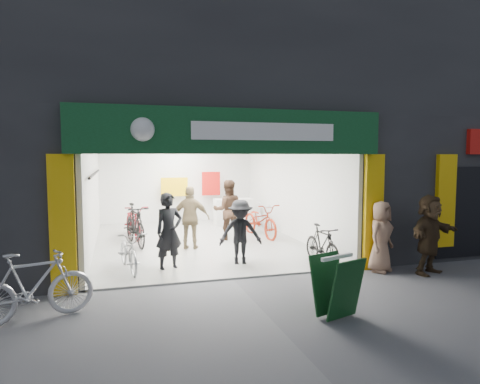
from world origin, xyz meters
name	(u,v)px	position (x,y,z in m)	size (l,w,h in m)	color
ground	(233,280)	(0.00, 0.00, 0.00)	(60.00, 60.00, 0.00)	#56565B
building	(219,100)	(0.91, 4.99, 4.31)	(17.00, 10.27, 8.00)	#232326
bike_left_front	(129,251)	(-2.06, 1.30, 0.46)	(0.61, 1.75, 0.92)	#A2A3A7
bike_left_midfront	(135,225)	(-1.80, 3.97, 0.60)	(0.56, 2.00, 1.20)	black
bike_left_midback	(133,222)	(-1.80, 5.18, 0.52)	(0.69, 1.99, 1.05)	maroon
bike_left_back	(133,222)	(-1.80, 5.40, 0.49)	(0.46, 1.62, 0.97)	silver
bike_right_front	(322,245)	(2.33, 0.60, 0.47)	(0.44, 1.57, 0.94)	black
bike_right_mid	(260,220)	(2.02, 4.18, 0.54)	(0.72, 2.06, 1.08)	maroon
bike_right_back	(262,217)	(2.50, 5.43, 0.47)	(0.44, 1.56, 0.94)	silver
parked_bike	(32,286)	(-3.57, -1.27, 0.55)	(0.52, 1.83, 1.10)	#BDBDC2
customer_a	(169,232)	(-1.18, 1.13, 0.87)	(0.64, 0.42, 1.75)	black
customer_b	(228,210)	(0.93, 4.02, 0.92)	(0.90, 0.70, 1.84)	#3A261A
customer_c	(240,233)	(0.47, 1.07, 0.77)	(1.00, 0.57, 1.55)	black
customer_d	(191,218)	(-0.38, 2.99, 0.88)	(1.03, 0.43, 1.76)	olive
pedestrian_near	(381,237)	(3.30, -0.30, 0.78)	(0.77, 0.50, 1.57)	#956E56
pedestrian_far	(429,234)	(4.20, -0.75, 0.87)	(1.61, 0.51, 1.73)	#3C2B1B
sandwich_board	(337,285)	(1.02, -2.47, 0.54)	(0.80, 0.81, 0.97)	#0D3715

